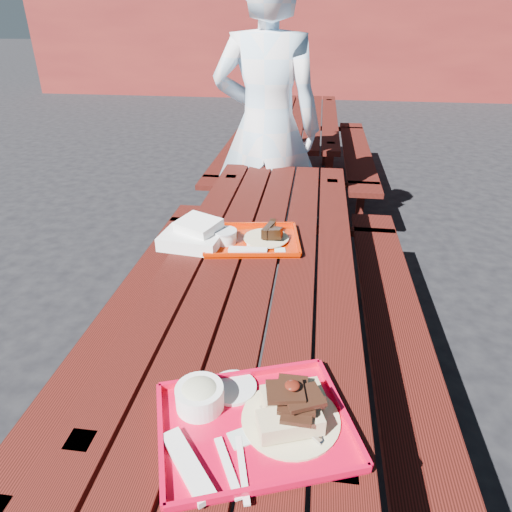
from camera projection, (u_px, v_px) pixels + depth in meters
name	position (u px, v px, depth m)	size (l,w,h in m)	color
ground	(260.00, 391.00, 2.20)	(60.00, 60.00, 0.00)	black
building_wall	(315.00, 18.00, 9.35)	(12.00, 1.20, 3.00)	maroon
picnic_table_near	(261.00, 293.00, 1.94)	(1.41, 2.40, 0.75)	#47110D
picnic_table_far	(297.00, 136.00, 4.38)	(1.41, 2.40, 0.75)	#47110D
near_tray	(252.00, 412.00, 1.07)	(0.53, 0.47, 0.14)	red
far_tray	(250.00, 239.00, 1.93)	(0.43, 0.36, 0.07)	#B61F00
white_cloth	(194.00, 236.00, 1.90)	(0.27, 0.24, 0.10)	white
person	(267.00, 129.00, 2.93)	(0.69, 0.46, 1.90)	#BFE3FE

